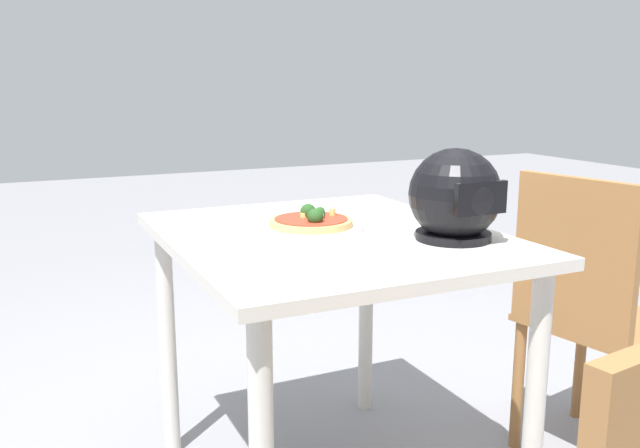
% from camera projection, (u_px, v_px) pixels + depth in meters
% --- Properties ---
extents(dining_table, '(0.82, 0.96, 0.77)m').
position_uv_depth(dining_table, '(329.00, 271.00, 1.80)').
color(dining_table, beige).
rests_on(dining_table, ground).
extents(pizza_plate, '(0.28, 0.28, 0.01)m').
position_uv_depth(pizza_plate, '(311.00, 228.00, 1.81)').
color(pizza_plate, white).
rests_on(pizza_plate, dining_table).
extents(pizza, '(0.22, 0.22, 0.06)m').
position_uv_depth(pizza, '(312.00, 221.00, 1.80)').
color(pizza, tan).
rests_on(pizza, pizza_plate).
extents(motorcycle_helmet, '(0.23, 0.23, 0.23)m').
position_uv_depth(motorcycle_helmet, '(455.00, 197.00, 1.68)').
color(motorcycle_helmet, black).
rests_on(motorcycle_helmet, dining_table).
extents(chair_side, '(0.47, 0.47, 0.90)m').
position_uv_depth(chair_side, '(588.00, 306.00, 2.00)').
color(chair_side, '#996638').
rests_on(chair_side, ground).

